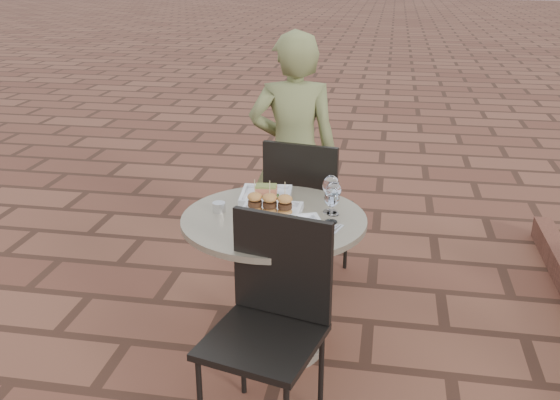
% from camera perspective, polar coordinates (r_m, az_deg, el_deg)
% --- Properties ---
extents(ground, '(60.00, 60.00, 0.00)m').
position_cam_1_polar(ground, '(3.27, 0.22, -14.26)').
color(ground, brown).
rests_on(ground, ground).
extents(cafe_table, '(0.90, 0.90, 0.73)m').
position_cam_1_polar(cafe_table, '(3.12, -0.54, -5.72)').
color(cafe_table, gray).
rests_on(cafe_table, ground).
extents(chair_far, '(0.51, 0.51, 0.93)m').
position_cam_1_polar(chair_far, '(3.71, 2.31, -0.11)').
color(chair_far, black).
rests_on(chair_far, ground).
extents(chair_near, '(0.53, 0.53, 0.93)m').
position_cam_1_polar(chair_near, '(2.61, -0.76, -9.92)').
color(chair_near, black).
rests_on(chair_near, ground).
extents(diner, '(0.61, 0.45, 1.52)m').
position_cam_1_polar(diner, '(3.89, 1.25, 4.22)').
color(diner, '#656839').
rests_on(diner, ground).
extents(plate_salmon, '(0.28, 0.28, 0.07)m').
position_cam_1_polar(plate_salmon, '(3.25, -1.29, 0.52)').
color(plate_salmon, white).
rests_on(plate_salmon, cafe_table).
extents(plate_sliders, '(0.29, 0.29, 0.18)m').
position_cam_1_polar(plate_sliders, '(3.01, -0.93, -0.82)').
color(plate_sliders, white).
rests_on(plate_sliders, cafe_table).
extents(plate_tuna, '(0.36, 0.36, 0.03)m').
position_cam_1_polar(plate_tuna, '(2.85, 1.28, -2.67)').
color(plate_tuna, white).
rests_on(plate_tuna, cafe_table).
extents(wine_glass_right, '(0.07, 0.07, 0.17)m').
position_cam_1_polar(wine_glass_right, '(2.93, 4.76, 0.12)').
color(wine_glass_right, white).
rests_on(wine_glass_right, cafe_table).
extents(wine_glass_mid, '(0.08, 0.08, 0.19)m').
position_cam_1_polar(wine_glass_mid, '(3.03, 4.67, 1.26)').
color(wine_glass_mid, white).
rests_on(wine_glass_mid, cafe_table).
extents(wine_glass_far, '(0.07, 0.07, 0.17)m').
position_cam_1_polar(wine_glass_far, '(3.02, 4.94, 0.77)').
color(wine_glass_far, white).
rests_on(wine_glass_far, cafe_table).
extents(steel_ramekin, '(0.08, 0.08, 0.05)m').
position_cam_1_polar(steel_ramekin, '(3.09, -5.60, -0.66)').
color(steel_ramekin, silver).
rests_on(steel_ramekin, cafe_table).
extents(cutlery_set, '(0.14, 0.19, 0.00)m').
position_cam_1_polar(cutlery_set, '(2.88, 4.79, -2.81)').
color(cutlery_set, silver).
rests_on(cutlery_set, cafe_table).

